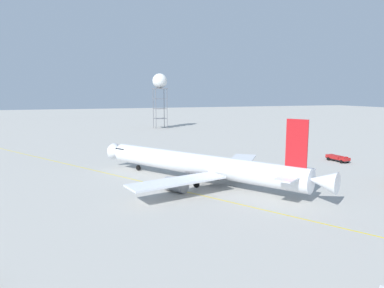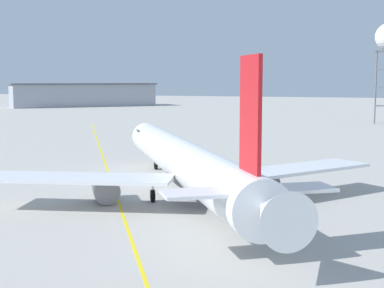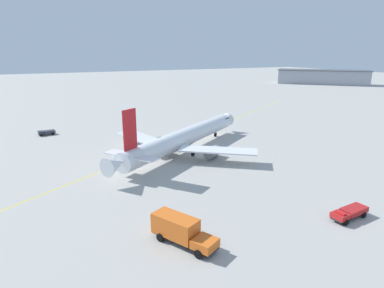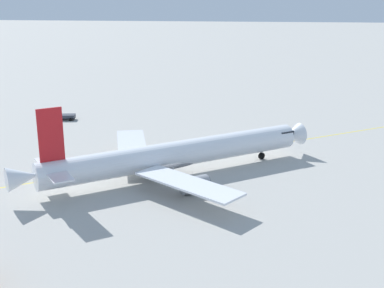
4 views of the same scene
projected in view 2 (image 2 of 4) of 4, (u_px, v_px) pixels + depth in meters
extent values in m
plane|color=#ADAAA3|center=(205.00, 198.00, 48.97)|extent=(600.00, 600.00, 0.00)
cylinder|color=white|center=(184.00, 161.00, 49.64)|extent=(24.94, 35.34, 3.71)
cone|color=white|center=(148.00, 137.00, 70.02)|extent=(4.59, 4.44, 3.53)
cone|color=white|center=(274.00, 213.00, 28.94)|extent=(4.83, 5.08, 3.16)
cube|color=black|center=(150.00, 133.00, 67.80)|extent=(3.96, 3.74, 0.70)
ellipsoid|color=gray|center=(189.00, 176.00, 47.84)|extent=(10.66, 13.82, 2.04)
cube|color=red|center=(250.00, 114.00, 32.12)|extent=(1.96, 2.81, 6.92)
cube|color=white|center=(201.00, 193.00, 31.94)|extent=(5.21, 4.66, 0.20)
cube|color=white|center=(296.00, 188.00, 33.35)|extent=(5.21, 4.66, 0.20)
cube|color=white|center=(79.00, 178.00, 44.61)|extent=(15.86, 7.79, 0.28)
cube|color=white|center=(294.00, 169.00, 49.06)|extent=(12.66, 14.80, 0.28)
cylinder|color=gray|center=(106.00, 188.00, 47.42)|extent=(3.92, 4.35, 2.23)
cylinder|color=black|center=(104.00, 184.00, 49.27)|extent=(1.67, 1.16, 1.89)
cylinder|color=gray|center=(262.00, 181.00, 50.80)|extent=(3.92, 4.35, 2.23)
cylinder|color=black|center=(254.00, 177.00, 52.65)|extent=(1.67, 1.16, 1.89)
cylinder|color=#9EA0A5|center=(156.00, 156.00, 64.44)|extent=(0.20, 0.20, 1.99)
cylinder|color=black|center=(156.00, 165.00, 64.56)|extent=(0.85, 1.08, 1.10)
cylinder|color=#9EA0A5|center=(153.00, 184.00, 47.15)|extent=(0.20, 0.20, 1.99)
cylinder|color=black|center=(153.00, 196.00, 47.26)|extent=(0.85, 1.08, 1.10)
cylinder|color=#9EA0A5|center=(225.00, 181.00, 48.68)|extent=(0.20, 0.20, 1.99)
cylinder|color=black|center=(225.00, 192.00, 48.79)|extent=(0.85, 1.08, 1.10)
cylinder|color=slate|center=(375.00, 88.00, 129.86)|extent=(0.24, 0.24, 17.33)
cylinder|color=slate|center=(376.00, 88.00, 134.58)|extent=(0.24, 0.24, 17.33)
cube|color=#999EA8|center=(83.00, 95.00, 220.40)|extent=(51.45, 50.23, 8.79)
cube|color=#4C515B|center=(83.00, 84.00, 219.86)|extent=(53.15, 51.93, 0.50)
cube|color=yellow|center=(120.00, 206.00, 45.76)|extent=(94.14, 153.71, 0.01)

